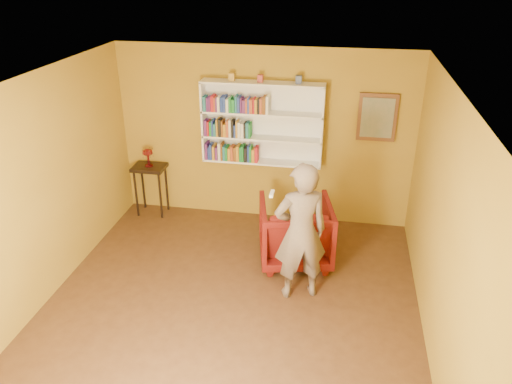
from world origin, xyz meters
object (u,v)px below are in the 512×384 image
at_px(ruby_lustre, 148,154).
at_px(person, 301,232).
at_px(console_table, 150,174).
at_px(armchair, 295,232).
at_px(bookshelf, 263,123).

xyz_separation_m(ruby_lustre, person, (2.57, -1.74, -0.15)).
xyz_separation_m(console_table, ruby_lustre, (-0.00, 0.00, 0.35)).
bearing_deg(console_table, armchair, -21.75).
bearing_deg(ruby_lustre, person, -34.08).
xyz_separation_m(bookshelf, ruby_lustre, (-1.79, -0.16, -0.56)).
xyz_separation_m(armchair, person, (0.13, -0.77, 0.44)).
bearing_deg(ruby_lustre, console_table, -33.69).
bearing_deg(bookshelf, person, -67.72).
bearing_deg(console_table, person, -34.08).
bearing_deg(bookshelf, armchair, -60.24).
relative_size(console_table, armchair, 0.85).
bearing_deg(armchair, bookshelf, -72.28).
xyz_separation_m(bookshelf, person, (0.78, -1.90, -0.71)).
distance_m(bookshelf, console_table, 2.02).
distance_m(bookshelf, ruby_lustre, 1.89).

